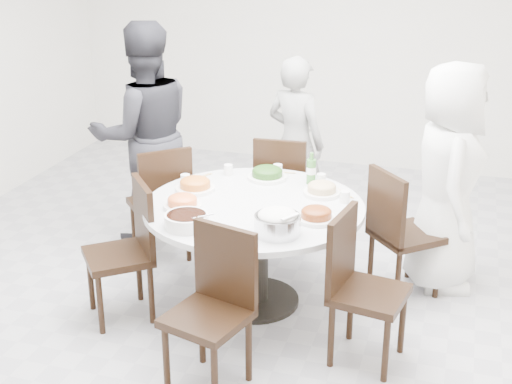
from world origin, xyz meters
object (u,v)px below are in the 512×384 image
(diner_right, at_px, (448,178))
(beverage_bottle, at_px, (311,168))
(dining_table, at_px, (254,254))
(chair_ne, at_px, (406,232))
(chair_n, at_px, (284,189))
(diner_left, at_px, (145,135))
(soup_bowl, at_px, (187,221))
(chair_nw, at_px, (159,202))
(chair_se, at_px, (370,291))
(diner_middle, at_px, (295,143))
(rice_bowl, at_px, (277,225))
(chair_s, at_px, (207,314))
(chair_sw, at_px, (118,253))

(diner_right, relative_size, beverage_bottle, 7.08)
(dining_table, height_order, chair_ne, chair_ne)
(chair_ne, xyz_separation_m, chair_n, (-1.05, 0.58, 0.00))
(diner_left, distance_m, soup_bowl, 1.54)
(chair_n, xyz_separation_m, diner_right, (1.29, -0.36, 0.36))
(chair_n, distance_m, chair_nw, 1.03)
(chair_n, xyz_separation_m, chair_se, (0.93, -1.51, 0.00))
(chair_n, xyz_separation_m, diner_middle, (-0.01, 0.42, 0.27))
(chair_nw, height_order, rice_bowl, chair_nw)
(rice_bowl, bearing_deg, diner_middle, 100.43)
(chair_ne, xyz_separation_m, soup_bowl, (-1.29, -0.94, 0.32))
(chair_se, height_order, diner_left, diner_left)
(chair_nw, bearing_deg, chair_n, 169.38)
(diner_right, bearing_deg, chair_ne, 123.74)
(diner_middle, bearing_deg, chair_ne, 156.47)
(beverage_bottle, bearing_deg, chair_se, -58.98)
(chair_n, height_order, chair_s, same)
(rice_bowl, xyz_separation_m, soup_bowl, (-0.57, -0.06, -0.02))
(chair_nw, distance_m, beverage_bottle, 1.27)
(chair_se, relative_size, diner_middle, 0.63)
(dining_table, distance_m, chair_s, 1.01)
(chair_nw, xyz_separation_m, soup_bowl, (0.63, -0.97, 0.32))
(chair_s, xyz_separation_m, diner_left, (-1.19, 1.79, 0.44))
(diner_right, height_order, rice_bowl, diner_right)
(diner_right, bearing_deg, chair_n, 65.72)
(chair_sw, bearing_deg, rice_bowl, 51.99)
(chair_ne, bearing_deg, beverage_bottle, 44.94)
(dining_table, xyz_separation_m, diner_right, (1.24, 0.67, 0.46))
(diner_left, bearing_deg, chair_s, 86.57)
(soup_bowl, bearing_deg, chair_nw, 123.19)
(chair_se, height_order, soup_bowl, chair_se)
(chair_n, bearing_deg, chair_s, 89.25)
(diner_right, xyz_separation_m, diner_middle, (-1.30, 0.78, -0.08))
(diner_right, distance_m, rice_bowl, 1.46)
(chair_ne, distance_m, diner_middle, 1.48)
(chair_sw, height_order, chair_s, same)
(chair_n, distance_m, chair_se, 1.77)
(chair_se, distance_m, rice_bowl, 0.68)
(diner_left, bearing_deg, chair_n, 155.73)
(dining_table, height_order, rice_bowl, rice_bowl)
(chair_s, distance_m, soup_bowl, 0.69)
(dining_table, relative_size, chair_sw, 1.58)
(chair_se, bearing_deg, chair_ne, 2.43)
(diner_left, xyz_separation_m, soup_bowl, (0.87, -1.26, -0.12))
(dining_table, xyz_separation_m, beverage_bottle, (0.28, 0.50, 0.49))
(chair_ne, relative_size, chair_nw, 1.00)
(chair_se, relative_size, beverage_bottle, 4.04)
(chair_nw, relative_size, diner_left, 0.52)
(chair_ne, bearing_deg, soup_bowl, 84.87)
(diner_right, xyz_separation_m, soup_bowl, (-1.53, -1.16, -0.04))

